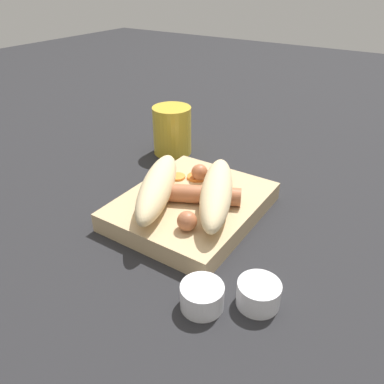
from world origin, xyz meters
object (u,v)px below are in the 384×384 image
food_tray (192,206)px  condiment_cup_near (202,297)px  condiment_cup_far (258,295)px  drink_glass (172,130)px  sausage (194,194)px  bread_roll (188,189)px

food_tray → condiment_cup_near: 0.18m
condiment_cup_far → drink_glass: drink_glass is taller
food_tray → condiment_cup_far: size_ratio=4.70×
food_tray → condiment_cup_near: bearing=-143.2°
food_tray → condiment_cup_near: size_ratio=4.70×
sausage → drink_glass: bearing=43.5°
condiment_cup_near → drink_glass: 0.41m
sausage → drink_glass: size_ratio=1.58×
condiment_cup_near → food_tray: bearing=36.8°
condiment_cup_near → drink_glass: drink_glass is taller
food_tray → bread_roll: size_ratio=1.01×
bread_roll → drink_glass: 0.24m
food_tray → condiment_cup_far: bearing=-124.3°
condiment_cup_near → condiment_cup_far: (0.04, -0.05, 0.00)m
bread_roll → condiment_cup_near: bearing=-140.8°
drink_glass → sausage: bearing=-136.5°
drink_glass → condiment_cup_near: bearing=-139.6°
condiment_cup_far → drink_glass: bearing=49.0°
bread_roll → condiment_cup_far: 0.19m
sausage → drink_glass: 0.24m
sausage → condiment_cup_far: sausage is taller
bread_roll → drink_glass: (0.18, 0.16, -0.01)m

